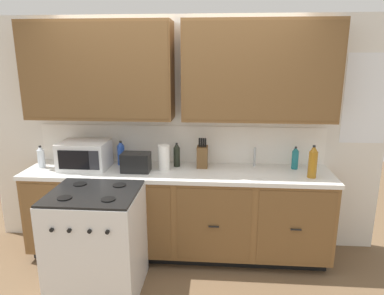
% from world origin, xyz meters
% --- Properties ---
extents(ground_plane, '(8.00, 8.00, 0.00)m').
position_xyz_m(ground_plane, '(0.00, 0.00, 0.00)').
color(ground_plane, brown).
extents(wall_unit, '(4.25, 0.40, 2.46)m').
position_xyz_m(wall_unit, '(0.00, 0.50, 1.67)').
color(wall_unit, white).
rests_on(wall_unit, ground_plane).
extents(counter_run, '(3.08, 0.64, 0.94)m').
position_xyz_m(counter_run, '(0.00, 0.30, 0.48)').
color(counter_run, black).
rests_on(counter_run, ground_plane).
extents(stove_range, '(0.76, 0.68, 0.95)m').
position_xyz_m(stove_range, '(-0.64, -0.33, 0.47)').
color(stove_range, white).
rests_on(stove_range, ground_plane).
extents(microwave, '(0.48, 0.37, 0.28)m').
position_xyz_m(microwave, '(-0.95, 0.30, 1.08)').
color(microwave, white).
rests_on(microwave, counter_run).
extents(toaster, '(0.28, 0.18, 0.19)m').
position_xyz_m(toaster, '(-0.40, 0.24, 1.03)').
color(toaster, black).
rests_on(toaster, counter_run).
extents(knife_block, '(0.11, 0.14, 0.31)m').
position_xyz_m(knife_block, '(0.25, 0.43, 1.05)').
color(knife_block, brown).
rests_on(knife_block, counter_run).
extents(sink_faucet, '(0.02, 0.02, 0.20)m').
position_xyz_m(sink_faucet, '(0.79, 0.51, 1.04)').
color(sink_faucet, '#B2B5BA').
rests_on(sink_faucet, counter_run).
extents(paper_towel_roll, '(0.12, 0.12, 0.26)m').
position_xyz_m(paper_towel_roll, '(-0.13, 0.31, 1.07)').
color(paper_towel_roll, white).
rests_on(paper_towel_roll, counter_run).
extents(bottle_amber, '(0.08, 0.08, 0.31)m').
position_xyz_m(bottle_amber, '(1.30, 0.19, 1.09)').
color(bottle_amber, '#9E6619').
rests_on(bottle_amber, counter_run).
extents(bottle_dark, '(0.07, 0.07, 0.25)m').
position_xyz_m(bottle_dark, '(-0.02, 0.44, 1.06)').
color(bottle_dark, black).
rests_on(bottle_dark, counter_run).
extents(bottle_clear, '(0.07, 0.07, 0.23)m').
position_xyz_m(bottle_clear, '(-1.41, 0.30, 1.05)').
color(bottle_clear, silver).
rests_on(bottle_clear, counter_run).
extents(bottle_blue, '(0.08, 0.08, 0.26)m').
position_xyz_m(bottle_blue, '(-0.61, 0.46, 1.06)').
color(bottle_blue, blue).
rests_on(bottle_blue, counter_run).
extents(bottle_teal, '(0.07, 0.07, 0.23)m').
position_xyz_m(bottle_teal, '(1.19, 0.45, 1.05)').
color(bottle_teal, '#1E707A').
rests_on(bottle_teal, counter_run).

